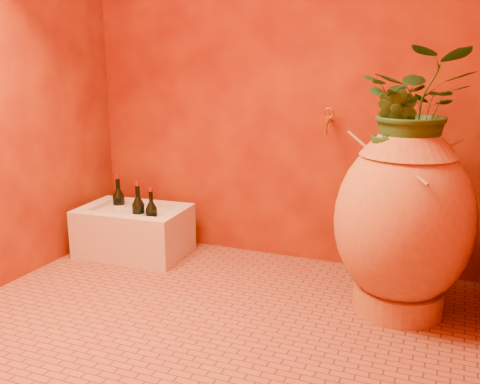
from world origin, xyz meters
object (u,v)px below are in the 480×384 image
at_px(amphora, 403,220).
at_px(wine_bottle_c, 139,215).
at_px(stone_basin, 134,232).
at_px(wine_bottle_b, 152,218).
at_px(wine_bottle_a, 119,207).
at_px(wall_tap, 328,120).

bearing_deg(amphora, wine_bottle_c, 176.21).
bearing_deg(stone_basin, wine_bottle_b, -21.16).
bearing_deg(wine_bottle_b, wine_bottle_a, 160.01).
distance_m(amphora, wine_bottle_c, 1.62).
bearing_deg(stone_basin, wine_bottle_c, -40.68).
distance_m(wine_bottle_c, wall_tap, 1.31).
xyz_separation_m(wine_bottle_c, wall_tap, (1.10, 0.35, 0.61)).
distance_m(wine_bottle_a, wine_bottle_c, 0.27).
distance_m(stone_basin, wall_tap, 1.44).
bearing_deg(wine_bottle_b, stone_basin, 158.84).
xyz_separation_m(amphora, stone_basin, (-1.70, 0.19, -0.33)).
xyz_separation_m(amphora, wine_bottle_a, (-1.84, 0.24, -0.19)).
bearing_deg(stone_basin, wall_tap, 12.77).
height_order(wine_bottle_a, wine_bottle_c, same).
xyz_separation_m(wine_bottle_a, wine_bottle_c, (0.24, -0.13, 0.00)).
distance_m(amphora, wine_bottle_b, 1.53).
xyz_separation_m(stone_basin, wine_bottle_b, (0.18, -0.07, 0.13)).
distance_m(stone_basin, wine_bottle_a, 0.21).
height_order(wine_bottle_c, wall_tap, wall_tap).
bearing_deg(wine_bottle_c, wine_bottle_a, 151.42).
bearing_deg(amphora, wine_bottle_b, 175.59).
bearing_deg(stone_basin, amphora, -6.31).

